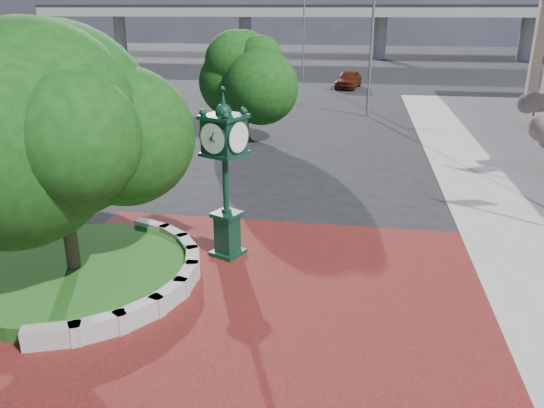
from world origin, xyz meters
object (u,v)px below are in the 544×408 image
Objects in this scene: parked_car at (349,79)px; post_clock at (225,169)px; street_lamp_far at (306,31)px; street_lamp_near at (376,30)px.

post_clock is at bearing -83.96° from parked_car.
parked_car is (2.62, 36.67, -1.93)m from post_clock.
street_lamp_near is at bearing -71.66° from street_lamp_far.
parked_car is at bearing 97.88° from street_lamp_near.
post_clock is at bearing -101.08° from street_lamp_near.
post_clock is at bearing -87.12° from street_lamp_far.
post_clock is 0.60× the size of street_lamp_far.
post_clock is 0.51× the size of street_lamp_near.
street_lamp_near reaches higher than post_clock.
street_lamp_far is (-2.17, 43.16, 2.08)m from post_clock.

